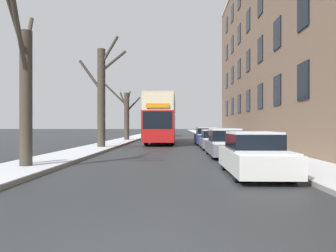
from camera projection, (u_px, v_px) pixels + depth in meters
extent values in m
cube|color=gray|center=(145.00, 135.00, 56.65)|extent=(2.46, 130.00, 0.13)
cube|color=white|center=(145.00, 134.00, 56.65)|extent=(2.44, 130.00, 0.03)
cube|color=gray|center=(205.00, 135.00, 56.34)|extent=(2.46, 130.00, 0.13)
cube|color=white|center=(205.00, 134.00, 56.34)|extent=(2.44, 130.00, 0.03)
cube|color=#7A604C|center=(323.00, 30.00, 23.61)|extent=(9.00, 41.55, 17.01)
cube|color=black|center=(303.00, 81.00, 15.63)|extent=(0.08, 1.40, 1.80)
cube|color=black|center=(277.00, 90.00, 19.69)|extent=(0.08, 1.40, 1.80)
cube|color=black|center=(260.00, 96.00, 23.75)|extent=(0.08, 1.40, 1.80)
cube|color=black|center=(248.00, 101.00, 27.81)|extent=(0.08, 1.40, 1.80)
cube|color=black|center=(239.00, 104.00, 31.87)|extent=(0.08, 1.40, 1.80)
cube|color=black|center=(232.00, 106.00, 35.93)|extent=(0.08, 1.40, 1.80)
cube|color=black|center=(227.00, 108.00, 39.99)|extent=(0.08, 1.40, 1.80)
cube|color=black|center=(303.00, 10.00, 15.62)|extent=(0.08, 1.40, 1.80)
cube|color=black|center=(277.00, 34.00, 19.68)|extent=(0.08, 1.40, 1.80)
cube|color=black|center=(260.00, 50.00, 23.74)|extent=(0.08, 1.40, 1.80)
cube|color=black|center=(248.00, 61.00, 27.81)|extent=(0.08, 1.40, 1.80)
cube|color=black|center=(239.00, 69.00, 31.87)|extent=(0.08, 1.40, 1.80)
cube|color=black|center=(232.00, 75.00, 35.93)|extent=(0.08, 1.40, 1.80)
cube|color=black|center=(227.00, 81.00, 39.99)|extent=(0.08, 1.40, 1.80)
cube|color=black|center=(260.00, 3.00, 23.74)|extent=(0.08, 1.40, 1.80)
cube|color=black|center=(248.00, 21.00, 27.80)|extent=(0.08, 1.40, 1.80)
cube|color=black|center=(239.00, 34.00, 31.86)|extent=(0.08, 1.40, 1.80)
cube|color=black|center=(232.00, 45.00, 35.93)|extent=(0.08, 1.40, 1.80)
cube|color=black|center=(227.00, 53.00, 39.99)|extent=(0.08, 1.40, 1.80)
cube|color=black|center=(232.00, 14.00, 35.92)|extent=(0.08, 1.40, 1.80)
cube|color=black|center=(227.00, 25.00, 39.98)|extent=(0.08, 1.40, 1.80)
cylinder|color=#423A30|center=(26.00, 100.00, 11.85)|extent=(0.44, 0.44, 5.05)
cylinder|color=#423A30|center=(29.00, 34.00, 12.51)|extent=(0.56, 1.47, 1.65)
cylinder|color=#423A30|center=(19.00, 33.00, 10.63)|extent=(0.86, 2.56, 2.34)
cylinder|color=#423A30|center=(15.00, 20.00, 10.91)|extent=(0.28, 2.01, 2.29)
cylinder|color=#423A30|center=(101.00, 99.00, 22.64)|extent=(0.55, 0.55, 6.93)
cylinder|color=#423A30|center=(91.00, 76.00, 22.64)|extent=(1.65, 0.24, 2.19)
cylinder|color=#423A30|center=(109.00, 50.00, 22.45)|extent=(1.41, 0.56, 1.94)
cylinder|color=#423A30|center=(114.00, 61.00, 22.78)|extent=(1.80, 0.54, 1.58)
cylinder|color=#423A30|center=(127.00, 117.00, 34.15)|extent=(0.53, 0.53, 5.06)
cylinder|color=#423A30|center=(116.00, 95.00, 33.96)|extent=(2.33, 0.64, 2.28)
cylinder|color=#423A30|center=(133.00, 104.00, 35.23)|extent=(1.31, 2.38, 1.79)
cylinder|color=#423A30|center=(123.00, 101.00, 34.41)|extent=(1.00, 0.75, 1.95)
cylinder|color=#423A30|center=(128.00, 98.00, 35.23)|extent=(0.21, 2.28, 1.70)
cube|color=red|center=(161.00, 126.00, 30.39)|extent=(2.48, 11.76, 2.45)
cube|color=beige|center=(161.00, 106.00, 30.39)|extent=(2.43, 11.52, 1.35)
cube|color=beige|center=(161.00, 98.00, 30.38)|extent=(2.43, 11.52, 0.12)
cube|color=black|center=(161.00, 121.00, 30.39)|extent=(2.51, 10.35, 1.27)
cube|color=black|center=(161.00, 105.00, 30.39)|extent=(2.51, 10.35, 1.03)
cube|color=black|center=(158.00, 120.00, 24.53)|extent=(2.23, 0.06, 1.34)
cube|color=orange|center=(157.00, 106.00, 24.52)|extent=(1.74, 0.05, 0.32)
cylinder|color=black|center=(146.00, 139.00, 26.89)|extent=(0.30, 1.08, 1.08)
cylinder|color=black|center=(172.00, 139.00, 26.83)|extent=(0.30, 1.08, 1.08)
cylinder|color=black|center=(153.00, 136.00, 33.71)|extent=(0.30, 1.08, 1.08)
cylinder|color=black|center=(173.00, 136.00, 33.65)|extent=(0.30, 1.08, 1.08)
cube|color=silver|center=(254.00, 160.00, 10.54)|extent=(1.74, 4.26, 0.65)
cube|color=black|center=(253.00, 142.00, 10.71)|extent=(1.50, 2.13, 0.52)
cube|color=white|center=(253.00, 133.00, 10.71)|extent=(1.47, 2.02, 0.07)
cube|color=white|center=(267.00, 153.00, 9.03)|extent=(1.57, 1.11, 0.05)
cylinder|color=black|center=(238.00, 171.00, 9.28)|extent=(0.20, 0.64, 0.64)
cylinder|color=black|center=(292.00, 171.00, 9.24)|extent=(0.20, 0.64, 0.64)
cylinder|color=black|center=(225.00, 161.00, 11.84)|extent=(0.20, 0.64, 0.64)
cylinder|color=black|center=(267.00, 161.00, 11.80)|extent=(0.20, 0.64, 0.64)
cube|color=slate|center=(225.00, 148.00, 17.01)|extent=(1.72, 4.59, 0.58)
cube|color=black|center=(225.00, 136.00, 17.19)|extent=(1.48, 2.30, 0.62)
cube|color=white|center=(225.00, 129.00, 17.19)|extent=(1.44, 2.18, 0.09)
cube|color=white|center=(230.00, 143.00, 15.38)|extent=(1.54, 1.20, 0.07)
cylinder|color=black|center=(214.00, 152.00, 15.66)|extent=(0.20, 0.68, 0.68)
cylinder|color=black|center=(245.00, 152.00, 15.61)|extent=(0.20, 0.68, 0.68)
cylinder|color=black|center=(208.00, 148.00, 18.41)|extent=(0.20, 0.68, 0.68)
cylinder|color=black|center=(235.00, 148.00, 18.37)|extent=(0.20, 0.68, 0.68)
cube|color=slate|center=(213.00, 143.00, 22.55)|extent=(1.73, 4.21, 0.56)
cube|color=black|center=(213.00, 135.00, 22.72)|extent=(1.49, 2.10, 0.54)
cube|color=white|center=(213.00, 130.00, 22.72)|extent=(1.45, 2.00, 0.07)
cube|color=white|center=(216.00, 139.00, 21.06)|extent=(1.56, 1.10, 0.06)
cylinder|color=black|center=(204.00, 145.00, 21.31)|extent=(0.20, 0.66, 0.66)
cylinder|color=black|center=(227.00, 145.00, 21.27)|extent=(0.20, 0.66, 0.66)
cylinder|color=black|center=(201.00, 143.00, 23.83)|extent=(0.20, 0.66, 0.66)
cylinder|color=black|center=(222.00, 143.00, 23.79)|extent=(0.20, 0.66, 0.66)
cube|color=navy|center=(207.00, 139.00, 27.88)|extent=(1.90, 4.31, 0.70)
cube|color=black|center=(206.00, 131.00, 28.05)|extent=(1.63, 2.16, 0.53)
cube|color=white|center=(206.00, 128.00, 28.05)|extent=(1.59, 2.05, 0.06)
cube|color=white|center=(208.00, 135.00, 26.35)|extent=(1.71, 1.13, 0.05)
cylinder|color=black|center=(198.00, 142.00, 26.61)|extent=(0.20, 0.61, 0.61)
cylinder|color=black|center=(218.00, 142.00, 26.56)|extent=(0.20, 0.61, 0.61)
cylinder|color=black|center=(196.00, 140.00, 29.20)|extent=(0.20, 0.61, 0.61)
cylinder|color=black|center=(215.00, 140.00, 29.15)|extent=(0.20, 0.61, 0.61)
cube|color=#9EA3AD|center=(165.00, 128.00, 51.11)|extent=(1.91, 5.73, 2.01)
cube|color=black|center=(165.00, 125.00, 48.27)|extent=(1.68, 0.06, 0.88)
cylinder|color=black|center=(159.00, 134.00, 49.30)|extent=(0.22, 0.68, 0.68)
cylinder|color=black|center=(170.00, 134.00, 49.25)|extent=(0.22, 0.68, 0.68)
cylinder|color=black|center=(161.00, 134.00, 52.96)|extent=(0.22, 0.68, 0.68)
cylinder|color=black|center=(171.00, 134.00, 52.92)|extent=(0.22, 0.68, 0.68)
cylinder|color=#4C4742|center=(24.00, 158.00, 12.54)|extent=(0.17, 0.17, 0.76)
cylinder|color=#4C4742|center=(28.00, 158.00, 12.56)|extent=(0.17, 0.17, 0.76)
cylinder|color=#2D2319|center=(26.00, 139.00, 12.55)|extent=(0.36, 0.36, 0.67)
sphere|color=#8C6647|center=(26.00, 128.00, 12.55)|extent=(0.21, 0.21, 0.21)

